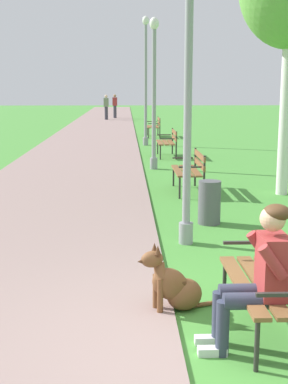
{
  "coord_description": "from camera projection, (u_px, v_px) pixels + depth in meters",
  "views": [
    {
      "loc": [
        -0.82,
        -4.03,
        2.18
      ],
      "look_at": [
        -0.6,
        2.47,
        0.9
      ],
      "focal_mm": 50.4,
      "sensor_mm": 36.0,
      "label": 1
    }
  ],
  "objects": [
    {
      "name": "park_bench_far",
      "position": [
        168.0,
        140.0,
        16.89
      ],
      "size": [
        0.55,
        1.5,
        0.85
      ],
      "color": "brown",
      "rests_on": "ground"
    },
    {
      "name": "paved_path",
      "position": [
        98.0,
        129.0,
        27.86
      ],
      "size": [
        3.73,
        60.0,
        0.04
      ],
      "primitive_type": "cube",
      "color": "gray",
      "rests_on": "ground"
    },
    {
      "name": "lamp_post_near",
      "position": [
        188.0,
        85.0,
        7.18
      ],
      "size": [
        0.24,
        0.24,
        4.23
      ],
      "color": "gray",
      "rests_on": "ground"
    },
    {
      "name": "pedestrian_distant",
      "position": [
        106.0,
        107.0,
        35.21
      ],
      "size": [
        0.32,
        0.22,
        1.65
      ],
      "color": "#383842",
      "rests_on": "ground"
    },
    {
      "name": "park_bench_furthest",
      "position": [
        155.0,
        125.0,
        23.57
      ],
      "size": [
        0.55,
        1.5,
        0.85
      ],
      "color": "brown",
      "rests_on": "ground"
    },
    {
      "name": "park_bench_near",
      "position": [
        273.0,
        277.0,
        4.78
      ],
      "size": [
        0.55,
        1.5,
        0.85
      ],
      "color": "brown",
      "rests_on": "ground"
    },
    {
      "name": "person_seated_on_near_bench",
      "position": [
        260.0,
        272.0,
        4.42
      ],
      "size": [
        0.74,
        0.49,
        1.25
      ],
      "color": "#33384C",
      "rests_on": "ground"
    },
    {
      "name": "dog_brown",
      "position": [
        175.0,
        286.0,
        5.26
      ],
      "size": [
        0.81,
        0.41,
        0.71
      ],
      "color": "brown",
      "rests_on": "ground"
    },
    {
      "name": "park_bench_mid",
      "position": [
        191.0,
        168.0,
        11.22
      ],
      "size": [
        0.55,
        1.5,
        0.85
      ],
      "color": "brown",
      "rests_on": "ground"
    },
    {
      "name": "pedestrian_further_distant",
      "position": [
        115.0,
        106.0,
        37.05
      ],
      "size": [
        0.32,
        0.22,
        1.65
      ],
      "color": "#383842",
      "rests_on": "ground"
    },
    {
      "name": "ground_plane",
      "position": [
        228.0,
        357.0,
        4.4
      ],
      "size": [
        120.0,
        120.0,
        0.0
      ],
      "primitive_type": "plane",
      "color": "#478E38"
    },
    {
      "name": "lamp_post_far",
      "position": [
        146.0,
        80.0,
        19.82
      ],
      "size": [
        0.24,
        0.24,
        4.68
      ],
      "color": "gray",
      "rests_on": "ground"
    },
    {
      "name": "litter_bin",
      "position": [
        209.0,
        202.0,
        8.63
      ],
      "size": [
        0.36,
        0.36,
        0.7
      ],
      "primitive_type": "cylinder",
      "color": "#515156",
      "rests_on": "ground"
    },
    {
      "name": "lamp_post_mid",
      "position": [
        154.0,
        92.0,
        14.07
      ],
      "size": [
        0.24,
        0.24,
        3.92
      ],
      "color": "gray",
      "rests_on": "ground"
    }
  ]
}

